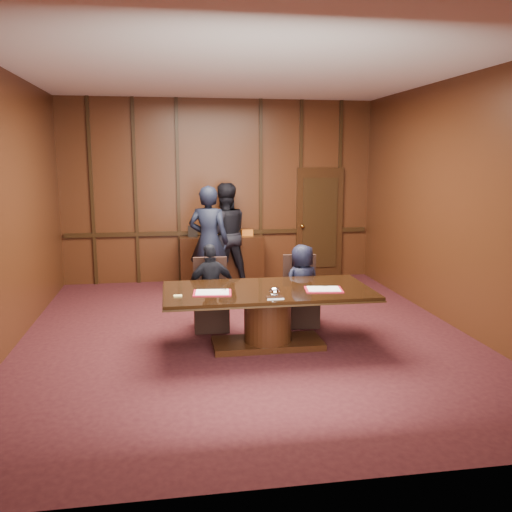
{
  "coord_description": "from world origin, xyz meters",
  "views": [
    {
      "loc": [
        -1.01,
        -7.03,
        2.38
      ],
      "look_at": [
        0.18,
        0.24,
        1.05
      ],
      "focal_mm": 38.0,
      "sensor_mm": 36.0,
      "label": 1
    }
  ],
  "objects": [
    {
      "name": "witness_right",
      "position": [
        0.04,
        3.1,
        0.97
      ],
      "size": [
        1.02,
        0.84,
        1.93
      ],
      "primitive_type": "imported",
      "rotation": [
        0.0,
        0.0,
        3.27
      ],
      "color": "black",
      "rests_on": "ground"
    },
    {
      "name": "witness_left",
      "position": [
        -0.32,
        2.24,
        0.96
      ],
      "size": [
        0.82,
        0.67,
        1.93
      ],
      "primitive_type": "imported",
      "rotation": [
        0.0,
        0.0,
        2.81
      ],
      "color": "black",
      "rests_on": "ground"
    },
    {
      "name": "folder_left",
      "position": [
        -0.5,
        -0.62,
        0.77
      ],
      "size": [
        0.49,
        0.38,
        0.02
      ],
      "rotation": [
        0.0,
        0.0,
        -0.11
      ],
      "color": "#AA0F24",
      "rests_on": "conference_table"
    },
    {
      "name": "notepad",
      "position": [
        -0.92,
        -0.7,
        0.77
      ],
      "size": [
        0.1,
        0.07,
        0.01
      ],
      "primitive_type": "cube",
      "rotation": [
        0.0,
        0.0,
        0.02
      ],
      "color": "#EDCE74",
      "rests_on": "conference_table"
    },
    {
      "name": "conference_table",
      "position": [
        0.21,
        -0.5,
        0.51
      ],
      "size": [
        2.62,
        1.32,
        0.76
      ],
      "color": "black",
      "rests_on": "ground"
    },
    {
      "name": "room",
      "position": [
        0.07,
        0.14,
        1.72
      ],
      "size": [
        7.0,
        7.04,
        3.5
      ],
      "color": "black",
      "rests_on": "ground"
    },
    {
      "name": "sideboard",
      "position": [
        0.0,
        3.26,
        0.49
      ],
      "size": [
        1.6,
        0.45,
        1.54
      ],
      "color": "black",
      "rests_on": "ground"
    },
    {
      "name": "signatory_right",
      "position": [
        0.86,
        0.3,
        0.59
      ],
      "size": [
        0.67,
        0.54,
        1.18
      ],
      "primitive_type": "imported",
      "rotation": [
        0.0,
        0.0,
        3.46
      ],
      "color": "black",
      "rests_on": "ground"
    },
    {
      "name": "chair_left",
      "position": [
        -0.44,
        0.38,
        0.29
      ],
      "size": [
        0.49,
        0.49,
        0.99
      ],
      "rotation": [
        0.0,
        0.0,
        -0.03
      ],
      "color": "black",
      "rests_on": "ground"
    },
    {
      "name": "chair_right",
      "position": [
        0.86,
        0.38,
        0.29
      ],
      "size": [
        0.52,
        0.52,
        0.99
      ],
      "rotation": [
        0.0,
        0.0,
        -0.09
      ],
      "color": "black",
      "rests_on": "ground"
    },
    {
      "name": "signatory_left",
      "position": [
        -0.44,
        0.3,
        0.61
      ],
      "size": [
        0.76,
        0.43,
        1.22
      ],
      "primitive_type": "imported",
      "rotation": [
        0.0,
        0.0,
        3.34
      ],
      "color": "black",
      "rests_on": "ground"
    },
    {
      "name": "inkstand",
      "position": [
        0.21,
        -0.95,
        0.81
      ],
      "size": [
        0.2,
        0.14,
        0.12
      ],
      "color": "white",
      "rests_on": "conference_table"
    },
    {
      "name": "folder_right",
      "position": [
        0.89,
        -0.67,
        0.77
      ],
      "size": [
        0.5,
        0.39,
        0.02
      ],
      "rotation": [
        0.0,
        0.0,
        -0.14
      ],
      "color": "#AA0F24",
      "rests_on": "conference_table"
    }
  ]
}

